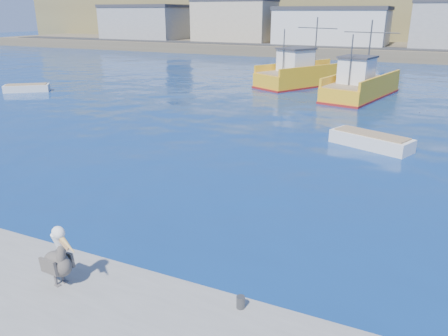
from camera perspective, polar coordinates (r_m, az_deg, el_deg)
name	(u,v)px	position (r m, az deg, el deg)	size (l,w,h in m)	color
ground	(197,235)	(14.49, -3.61, -8.79)	(260.00, 260.00, 0.00)	navy
dock_bollards	(153,277)	(11.41, -9.31, -13.85)	(36.20, 0.20, 0.30)	#4C4C4C
far_shore	(413,2)	(120.51, 23.42, 19.25)	(200.00, 81.00, 24.00)	brown
trawler_yellow_a	(304,75)	(44.66, 10.45, 11.88)	(8.48, 11.37, 6.47)	#F1AA1B
trawler_yellow_b	(360,86)	(39.24, 17.37, 10.18)	(5.46, 10.42, 6.34)	#F1AA1B
skiff_left	(27,89)	(44.33, -24.35, 9.42)	(3.87, 3.43, 0.84)	silver
skiff_mid	(371,142)	(24.84, 18.61, 3.27)	(4.56, 3.02, 0.94)	silver
pelican	(58,259)	(11.63, -20.84, -11.08)	(1.34, 0.71, 1.65)	#595451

